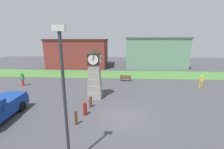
% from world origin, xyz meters
% --- Properties ---
extents(ground_plane, '(78.12, 78.12, 0.00)m').
position_xyz_m(ground_plane, '(0.00, 0.00, 0.00)').
color(ground_plane, '#424247').
extents(clock_tower, '(1.57, 1.54, 5.06)m').
position_xyz_m(clock_tower, '(-2.98, 3.86, 2.43)').
color(clock_tower, '#9E998F').
rests_on(clock_tower, ground_plane).
extents(bollard_near_tower, '(0.20, 0.20, 1.11)m').
position_xyz_m(bollard_near_tower, '(-3.48, -1.27, 0.56)').
color(bollard_near_tower, brown).
rests_on(bollard_near_tower, ground_plane).
extents(bollard_mid_row, '(0.31, 0.31, 1.13)m').
position_xyz_m(bollard_mid_row, '(-3.17, 0.12, 0.57)').
color(bollard_mid_row, maroon).
rests_on(bollard_mid_row, ground_plane).
extents(bollard_far_row, '(0.26, 0.26, 1.08)m').
position_xyz_m(bollard_far_row, '(-3.00, 1.55, 0.55)').
color(bollard_far_row, brown).
rests_on(bollard_far_row, ground_plane).
extents(bench, '(1.65, 0.71, 0.90)m').
position_xyz_m(bench, '(0.39, 10.23, 0.52)').
color(bench, brown).
rests_on(bench, ground_plane).
extents(pedestrian_near_bench, '(0.46, 0.36, 1.71)m').
position_xyz_m(pedestrian_near_bench, '(9.51, 7.45, 0.98)').
color(pedestrian_near_bench, gold).
rests_on(pedestrian_near_bench, ground_plane).
extents(pedestrian_crossing_lot, '(0.45, 0.33, 1.76)m').
position_xyz_m(pedestrian_crossing_lot, '(-13.01, 7.21, 1.01)').
color(pedestrian_crossing_lot, red).
rests_on(pedestrian_crossing_lot, ground_plane).
extents(street_lamp_near_road, '(0.50, 0.24, 6.53)m').
position_xyz_m(street_lamp_near_road, '(-2.77, -4.79, 3.77)').
color(street_lamp_near_road, '#333338').
rests_on(street_lamp_near_road, ground_plane).
extents(warehouse_blue_far, '(12.35, 8.62, 5.92)m').
position_xyz_m(warehouse_blue_far, '(-9.52, 21.89, 2.97)').
color(warehouse_blue_far, maroon).
rests_on(warehouse_blue_far, ground_plane).
extents(storefront_low_left, '(12.77, 8.09, 6.25)m').
position_xyz_m(storefront_low_left, '(6.90, 22.37, 3.14)').
color(storefront_low_left, gray).
rests_on(storefront_low_left, ground_plane).
extents(grass_verge_far, '(46.87, 5.73, 0.04)m').
position_xyz_m(grass_verge_far, '(-1.61, 14.32, 0.02)').
color(grass_verge_far, '#477A38').
rests_on(grass_verge_far, ground_plane).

